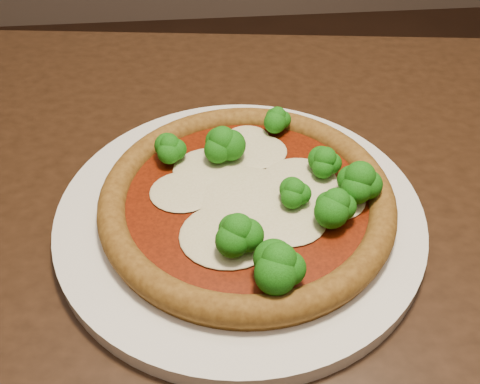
{
  "coord_description": "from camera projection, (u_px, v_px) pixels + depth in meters",
  "views": [
    {
      "loc": [
        -0.18,
        -0.4,
        1.14
      ],
      "look_at": [
        -0.15,
        -0.04,
        0.79
      ],
      "focal_mm": 40.0,
      "sensor_mm": 36.0,
      "label": 1
    }
  ],
  "objects": [
    {
      "name": "pizza",
      "position": [
        252.0,
        197.0,
        0.51
      ],
      "size": [
        0.28,
        0.28,
        0.06
      ],
      "rotation": [
        0.0,
        0.0,
        -0.2
      ],
      "color": "brown",
      "rests_on": "plate"
    },
    {
      "name": "dining_table",
      "position": [
        302.0,
        301.0,
        0.59
      ],
      "size": [
        1.16,
        0.96,
        0.75
      ],
      "rotation": [
        0.0,
        0.0,
        -0.13
      ],
      "color": "black",
      "rests_on": "floor"
    },
    {
      "name": "plate",
      "position": [
        240.0,
        215.0,
        0.53
      ],
      "size": [
        0.36,
        0.36,
        0.02
      ],
      "primitive_type": "cylinder",
      "color": "silver",
      "rests_on": "dining_table"
    }
  ]
}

